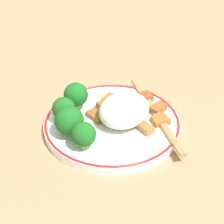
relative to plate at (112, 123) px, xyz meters
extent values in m
plane|color=#9E7A56|center=(0.00, 0.00, -0.01)|extent=(3.00, 3.00, 0.00)
cylinder|color=white|center=(0.00, 0.00, 0.00)|extent=(0.25, 0.25, 0.02)
torus|color=red|center=(0.00, 0.00, 0.01)|extent=(0.25, 0.25, 0.00)
ellipsoid|color=white|center=(-0.01, 0.02, 0.03)|extent=(0.10, 0.09, 0.05)
cylinder|color=#7FB756|center=(0.02, -0.08, 0.01)|extent=(0.01, 0.01, 0.02)
sphere|color=#19601E|center=(0.02, -0.08, 0.04)|extent=(0.05, 0.05, 0.05)
cylinder|color=#7FB756|center=(0.06, -0.06, 0.01)|extent=(0.02, 0.02, 0.01)
sphere|color=#19601E|center=(0.06, -0.06, 0.03)|extent=(0.04, 0.04, 0.04)
cylinder|color=#7FB756|center=(0.08, -0.03, 0.01)|extent=(0.01, 0.01, 0.01)
sphere|color=#19601E|center=(0.08, -0.03, 0.04)|extent=(0.05, 0.05, 0.05)
cylinder|color=#7FB756|center=(0.09, 0.02, 0.01)|extent=(0.02, 0.02, 0.01)
sphere|color=#19601E|center=(0.09, 0.02, 0.03)|extent=(0.04, 0.04, 0.04)
cube|color=#9E6633|center=(-0.02, 0.06, 0.01)|extent=(0.03, 0.04, 0.01)
cube|color=#9E6633|center=(-0.06, 0.00, 0.01)|extent=(0.04, 0.04, 0.01)
cube|color=brown|center=(-0.02, -0.04, 0.01)|extent=(0.03, 0.03, 0.01)
cube|color=brown|center=(0.01, -0.03, 0.01)|extent=(0.02, 0.04, 0.01)
cube|color=brown|center=(-0.08, 0.05, 0.01)|extent=(0.04, 0.02, 0.01)
cube|color=brown|center=(-0.10, 0.00, 0.01)|extent=(0.04, 0.04, 0.01)
cube|color=#995B28|center=(-0.05, -0.05, 0.01)|extent=(0.03, 0.03, 0.01)
cube|color=#995B28|center=(-0.06, 0.07, 0.01)|extent=(0.04, 0.04, 0.01)
cylinder|color=#AD8451|center=(-0.07, 0.05, 0.01)|extent=(0.14, 0.22, 0.01)
cylinder|color=#AD8451|center=(-0.07, 0.05, 0.01)|extent=(0.14, 0.22, 0.01)
camera|label=1|loc=(0.42, 0.37, 0.43)|focal=60.00mm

